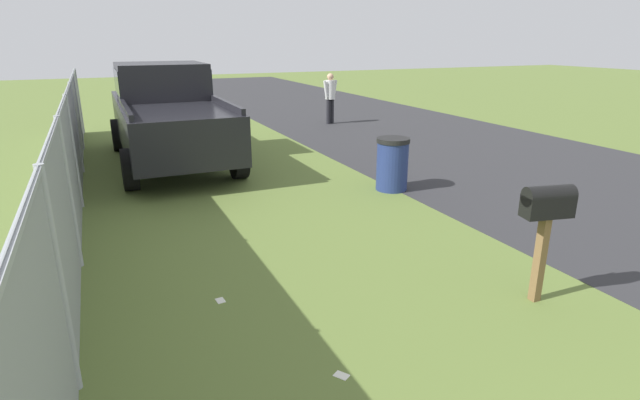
# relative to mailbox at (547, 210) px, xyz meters

# --- Properties ---
(mailbox) EXTENTS (0.30, 0.53, 1.25)m
(mailbox) POSITION_rel_mailbox_xyz_m (0.00, 0.00, 0.00)
(mailbox) COLOR brown
(mailbox) RESTS_ON ground
(pickup_truck) EXTENTS (5.56, 2.25, 2.09)m
(pickup_truck) POSITION_rel_mailbox_xyz_m (7.95, 2.54, 0.11)
(pickup_truck) COLOR black
(pickup_truck) RESTS_ON ground
(trash_bin) EXTENTS (0.59, 0.59, 0.94)m
(trash_bin) POSITION_rel_mailbox_xyz_m (4.05, -0.76, -0.52)
(trash_bin) COLOR navy
(trash_bin) RESTS_ON ground
(pedestrian) EXTENTS (0.30, 0.54, 1.56)m
(pedestrian) POSITION_rel_mailbox_xyz_m (11.10, -2.85, -0.10)
(pedestrian) COLOR black
(pedestrian) RESTS_ON ground
(fence_section) EXTENTS (16.99, 0.07, 1.80)m
(fence_section) POSITION_rel_mailbox_xyz_m (4.05, 4.34, -0.02)
(fence_section) COLOR #9EA3A8
(fence_section) RESTS_ON ground
(litter_wrapper_midfield_b) EXTENTS (0.13, 0.09, 0.01)m
(litter_wrapper_midfield_b) POSITION_rel_mailbox_xyz_m (1.32, 3.00, -0.99)
(litter_wrapper_midfield_b) COLOR silver
(litter_wrapper_midfield_b) RESTS_ON ground
(litter_wrapper_by_mailbox) EXTENTS (0.15, 0.14, 0.01)m
(litter_wrapper_by_mailbox) POSITION_rel_mailbox_xyz_m (-0.29, 2.39, -0.99)
(litter_wrapper_by_mailbox) COLOR silver
(litter_wrapper_by_mailbox) RESTS_ON ground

